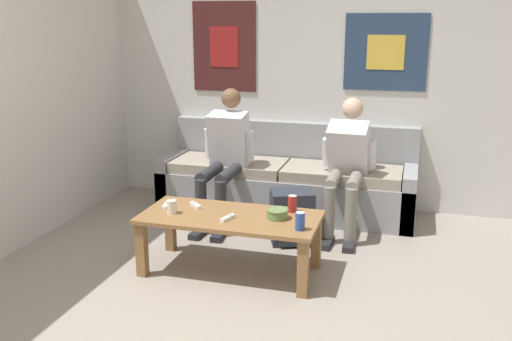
# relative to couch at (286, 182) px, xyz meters

# --- Properties ---
(ground_plane) EXTENTS (18.00, 18.00, 0.00)m
(ground_plane) POSITION_rel_couch_xyz_m (0.00, -2.18, -0.28)
(ground_plane) COLOR gray
(wall_back) EXTENTS (10.00, 0.07, 2.55)m
(wall_back) POSITION_rel_couch_xyz_m (0.00, 0.35, 0.99)
(wall_back) COLOR silver
(wall_back) RESTS_ON ground_plane
(couch) EXTENTS (2.41, 0.71, 0.83)m
(couch) POSITION_rel_couch_xyz_m (0.00, 0.00, 0.00)
(couch) COLOR gray
(couch) RESTS_ON ground_plane
(coffee_table) EXTENTS (1.29, 0.61, 0.44)m
(coffee_table) POSITION_rel_couch_xyz_m (-0.08, -1.45, 0.08)
(coffee_table) COLOR olive
(coffee_table) RESTS_ON ground_plane
(person_seated_adult) EXTENTS (0.47, 0.86, 1.19)m
(person_seated_adult) POSITION_rel_couch_xyz_m (-0.48, -0.41, 0.35)
(person_seated_adult) COLOR #2D2D33
(person_seated_adult) RESTS_ON ground_plane
(person_seated_teen) EXTENTS (0.47, 0.91, 1.13)m
(person_seated_teen) POSITION_rel_couch_xyz_m (0.61, -0.34, 0.34)
(person_seated_teen) COLOR gray
(person_seated_teen) RESTS_ON ground_plane
(backpack) EXTENTS (0.42, 0.38, 0.44)m
(backpack) POSITION_rel_couch_xyz_m (0.23, -0.77, -0.07)
(backpack) COLOR #282D38
(backpack) RESTS_ON ground_plane
(ceramic_bowl) EXTENTS (0.16, 0.16, 0.07)m
(ceramic_bowl) POSITION_rel_couch_xyz_m (0.26, -1.42, 0.19)
(ceramic_bowl) COLOR #607F47
(ceramic_bowl) RESTS_ON coffee_table
(pillar_candle) EXTENTS (0.07, 0.07, 0.11)m
(pillar_candle) POSITION_rel_couch_xyz_m (-0.50, -1.52, 0.20)
(pillar_candle) COLOR silver
(pillar_candle) RESTS_ON coffee_table
(drink_can_blue) EXTENTS (0.07, 0.07, 0.12)m
(drink_can_blue) POSITION_rel_couch_xyz_m (0.46, -1.60, 0.21)
(drink_can_blue) COLOR #28479E
(drink_can_blue) RESTS_ON coffee_table
(drink_can_red) EXTENTS (0.07, 0.07, 0.12)m
(drink_can_red) POSITION_rel_couch_xyz_m (0.33, -1.25, 0.21)
(drink_can_red) COLOR maroon
(drink_can_red) RESTS_ON coffee_table
(game_controller_near_left) EXTENTS (0.13, 0.13, 0.03)m
(game_controller_near_left) POSITION_rel_couch_xyz_m (-0.39, -1.33, 0.16)
(game_controller_near_left) COLOR white
(game_controller_near_left) RESTS_ON coffee_table
(game_controller_near_right) EXTENTS (0.06, 0.15, 0.03)m
(game_controller_near_right) POSITION_rel_couch_xyz_m (-0.61, -1.40, 0.16)
(game_controller_near_right) COLOR white
(game_controller_near_right) RESTS_ON coffee_table
(game_controller_far_center) EXTENTS (0.07, 0.15, 0.03)m
(game_controller_far_center) POSITION_rel_couch_xyz_m (-0.07, -1.54, 0.16)
(game_controller_far_center) COLOR white
(game_controller_far_center) RESTS_ON coffee_table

